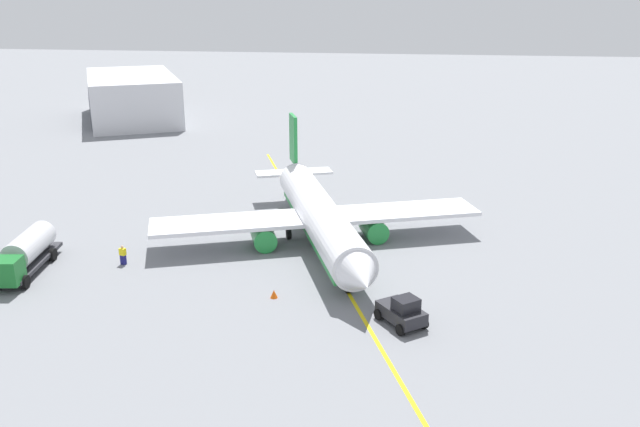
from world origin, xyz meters
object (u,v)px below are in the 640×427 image
object	(u,v)px
refueling_worker	(123,255)
safety_cone_nose	(274,294)
airplane	(319,216)
pushback_tug	(402,312)
fuel_tanker	(24,253)

from	to	relation	value
refueling_worker	safety_cone_nose	size ratio (longest dim) A/B	2.66
airplane	refueling_worker	xyz separation A→B (m)	(7.61, -15.80, -1.79)
pushback_tug	refueling_worker	world-z (taller)	pushback_tug
airplane	refueling_worker	world-z (taller)	airplane
fuel_tanker	refueling_worker	world-z (taller)	fuel_tanker
airplane	pushback_tug	distance (m)	17.20
pushback_tug	safety_cone_nose	world-z (taller)	pushback_tug
refueling_worker	fuel_tanker	bearing A→B (deg)	-68.96
fuel_tanker	safety_cone_nose	size ratio (longest dim) A/B	15.07
pushback_tug	refueling_worker	bearing A→B (deg)	-107.36
fuel_tanker	safety_cone_nose	bearing A→B (deg)	85.23
safety_cone_nose	fuel_tanker	bearing A→B (deg)	-94.77
refueling_worker	safety_cone_nose	distance (m)	14.87
pushback_tug	safety_cone_nose	distance (m)	10.22
pushback_tug	safety_cone_nose	bearing A→B (deg)	-106.56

